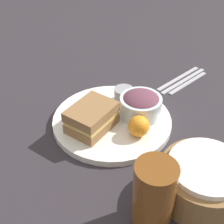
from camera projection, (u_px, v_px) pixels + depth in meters
ground_plane at (112, 123)px, 0.80m from camera, size 4.00×4.00×0.00m
plate at (112, 121)px, 0.79m from camera, size 0.30×0.30×0.02m
sandwich at (92, 117)px, 0.74m from camera, size 0.13×0.11×0.06m
salad_bowl at (141, 104)px, 0.78m from camera, size 0.11×0.11×0.06m
dressing_cup at (124, 95)px, 0.83m from camera, size 0.05×0.05×0.04m
orange_wedge at (139, 126)px, 0.72m from camera, size 0.05×0.05×0.05m
drink_glass at (154, 195)px, 0.54m from camera, size 0.07×0.07×0.14m
bread_basket at (203, 181)px, 0.60m from camera, size 0.17×0.17×0.09m
fork at (179, 78)px, 0.96m from camera, size 0.19×0.01×0.01m
knife at (183, 80)px, 0.95m from camera, size 0.20×0.01×0.01m
spoon at (188, 83)px, 0.94m from camera, size 0.17×0.01×0.01m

